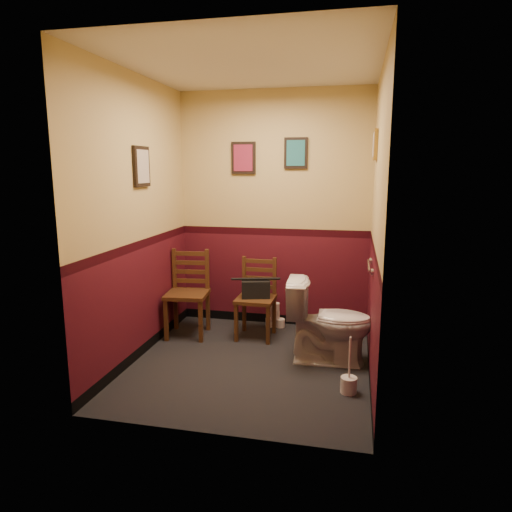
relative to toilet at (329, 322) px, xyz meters
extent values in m
cube|color=black|center=(-0.72, -0.21, -0.40)|extent=(2.20, 2.40, 0.00)
cube|color=silver|center=(-0.72, -0.21, 2.30)|extent=(2.20, 2.40, 0.00)
cube|color=#490F1A|center=(-0.72, 0.99, 0.95)|extent=(2.20, 0.00, 2.70)
cube|color=#490F1A|center=(-0.72, -1.41, 0.95)|extent=(2.20, 0.00, 2.70)
cube|color=#490F1A|center=(-1.82, -0.21, 0.95)|extent=(0.00, 2.40, 2.70)
cube|color=#490F1A|center=(0.38, -0.21, 0.95)|extent=(0.00, 2.40, 2.70)
cylinder|color=silver|center=(0.35, 0.04, 0.55)|extent=(0.03, 0.50, 0.03)
cylinder|color=silver|center=(0.37, -0.21, 0.55)|extent=(0.02, 0.06, 0.06)
cylinder|color=silver|center=(0.37, 0.29, 0.55)|extent=(0.02, 0.06, 0.06)
cube|color=black|center=(-1.07, 0.97, 1.55)|extent=(0.28, 0.03, 0.36)
cube|color=maroon|center=(-1.07, 0.95, 1.55)|extent=(0.22, 0.01, 0.30)
cube|color=black|center=(-0.47, 0.97, 1.60)|extent=(0.26, 0.03, 0.34)
cube|color=#246D75|center=(-0.47, 0.95, 1.60)|extent=(0.20, 0.01, 0.28)
cube|color=black|center=(-1.80, -0.11, 1.45)|extent=(0.03, 0.30, 0.38)
cube|color=#B4A48D|center=(-1.79, -0.11, 1.45)|extent=(0.01, 0.24, 0.31)
cube|color=olive|center=(0.36, 0.39, 1.65)|extent=(0.03, 0.34, 0.28)
cube|color=#B4A48D|center=(0.35, 0.39, 1.65)|extent=(0.01, 0.28, 0.22)
imported|color=white|center=(0.00, 0.00, 0.00)|extent=(0.83, 0.48, 0.79)
cylinder|color=silver|center=(0.21, -0.60, -0.33)|extent=(0.14, 0.14, 0.14)
cylinder|color=silver|center=(0.21, -0.60, -0.10)|extent=(0.02, 0.02, 0.39)
cube|color=#452914|center=(-1.57, 0.38, 0.08)|extent=(0.49, 0.49, 0.04)
cube|color=#452914|center=(-1.74, 0.17, -0.16)|extent=(0.05, 0.05, 0.47)
cube|color=#452914|center=(-1.78, 0.54, -0.16)|extent=(0.05, 0.05, 0.47)
cube|color=#452914|center=(-1.36, 0.21, -0.16)|extent=(0.05, 0.05, 0.47)
cube|color=#452914|center=(-1.40, 0.59, -0.16)|extent=(0.05, 0.05, 0.47)
cube|color=#452914|center=(-1.78, 0.55, 0.31)|extent=(0.05, 0.04, 0.47)
cube|color=#452914|center=(-1.40, 0.59, 0.31)|extent=(0.05, 0.04, 0.47)
cube|color=#452914|center=(-1.59, 0.57, 0.18)|extent=(0.36, 0.07, 0.05)
cube|color=#452914|center=(-1.59, 0.57, 0.29)|extent=(0.36, 0.07, 0.05)
cube|color=#452914|center=(-1.59, 0.57, 0.39)|extent=(0.36, 0.07, 0.05)
cube|color=#452914|center=(-1.59, 0.57, 0.50)|extent=(0.36, 0.07, 0.05)
cube|color=#452914|center=(-0.82, 0.48, 0.04)|extent=(0.41, 0.41, 0.04)
cube|color=#452914|center=(-1.00, 0.31, -0.18)|extent=(0.04, 0.04, 0.43)
cube|color=#452914|center=(-0.99, 0.65, -0.18)|extent=(0.04, 0.04, 0.43)
cube|color=#452914|center=(-0.65, 0.30, -0.18)|extent=(0.04, 0.04, 0.43)
cube|color=#452914|center=(-0.64, 0.65, -0.18)|extent=(0.04, 0.04, 0.43)
cube|color=#452914|center=(-0.99, 0.66, 0.26)|extent=(0.04, 0.03, 0.43)
cube|color=#452914|center=(-0.64, 0.65, 0.26)|extent=(0.04, 0.03, 0.43)
cube|color=#452914|center=(-0.82, 0.66, 0.13)|extent=(0.33, 0.03, 0.04)
cube|color=#452914|center=(-0.82, 0.66, 0.23)|extent=(0.33, 0.03, 0.04)
cube|color=#452914|center=(-0.82, 0.66, 0.33)|extent=(0.33, 0.03, 0.04)
cube|color=#452914|center=(-0.82, 0.66, 0.42)|extent=(0.33, 0.03, 0.04)
cube|color=black|center=(-0.82, 0.48, 0.15)|extent=(0.33, 0.22, 0.19)
cylinder|color=black|center=(-0.82, 0.48, 0.27)|extent=(0.26, 0.09, 0.03)
cylinder|color=silver|center=(-0.73, 0.86, -0.35)|extent=(0.11, 0.11, 0.10)
cylinder|color=silver|center=(-0.61, 0.86, -0.35)|extent=(0.11, 0.11, 0.10)
cylinder|color=silver|center=(-0.67, 0.85, -0.25)|extent=(0.11, 0.11, 0.10)
cylinder|color=silver|center=(-0.67, 0.83, -0.15)|extent=(0.11, 0.11, 0.10)
camera|label=1|loc=(0.20, -4.19, 1.43)|focal=32.00mm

